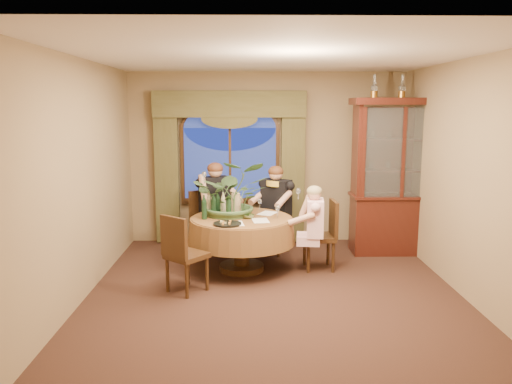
{
  "coord_description": "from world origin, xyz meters",
  "views": [
    {
      "loc": [
        -0.33,
        -5.72,
        2.24
      ],
      "look_at": [
        -0.2,
        0.93,
        1.1
      ],
      "focal_mm": 35.0,
      "sensor_mm": 36.0,
      "label": 1
    }
  ],
  "objects_px": {
    "wine_bottle_1": "(209,204)",
    "wine_bottle_4": "(229,207)",
    "wine_bottle_0": "(223,204)",
    "china_cabinet": "(398,177)",
    "chair_back_right": "(274,222)",
    "wine_bottle_3": "(204,207)",
    "oil_lamp_right": "(430,86)",
    "stoneware_vase": "(236,204)",
    "chair_back": "(208,223)",
    "person_scarf": "(276,210)",
    "chair_front_left": "(187,253)",
    "wine_bottle_2": "(218,203)",
    "oil_lamp_center": "(402,86)",
    "person_back": "(215,208)",
    "wine_bottle_5": "(213,205)",
    "olive_bowl": "(248,216)",
    "dining_table": "(242,244)",
    "centerpiece_plant": "(232,168)",
    "oil_lamp_left": "(374,86)",
    "chair_right": "(319,235)"
  },
  "relations": [
    {
      "from": "chair_front_left",
      "to": "chair_back",
      "type": "bearing_deg",
      "value": 124.87
    },
    {
      "from": "china_cabinet",
      "to": "wine_bottle_1",
      "type": "bearing_deg",
      "value": -165.3
    },
    {
      "from": "oil_lamp_left",
      "to": "oil_lamp_center",
      "type": "relative_size",
      "value": 1.0
    },
    {
      "from": "centerpiece_plant",
      "to": "wine_bottle_2",
      "type": "bearing_deg",
      "value": -175.38
    },
    {
      "from": "person_back",
      "to": "stoneware_vase",
      "type": "xyz_separation_m",
      "value": [
        0.33,
        -0.68,
        0.19
      ]
    },
    {
      "from": "wine_bottle_1",
      "to": "wine_bottle_4",
      "type": "xyz_separation_m",
      "value": [
        0.28,
        -0.19,
        0.0
      ]
    },
    {
      "from": "wine_bottle_0",
      "to": "chair_back",
      "type": "bearing_deg",
      "value": 111.05
    },
    {
      "from": "person_scarf",
      "to": "wine_bottle_5",
      "type": "height_order",
      "value": "person_scarf"
    },
    {
      "from": "china_cabinet",
      "to": "chair_back",
      "type": "distance_m",
      "value": 2.98
    },
    {
      "from": "chair_front_left",
      "to": "person_back",
      "type": "height_order",
      "value": "person_back"
    },
    {
      "from": "dining_table",
      "to": "person_scarf",
      "type": "relative_size",
      "value": 1.09
    },
    {
      "from": "wine_bottle_2",
      "to": "wine_bottle_4",
      "type": "xyz_separation_m",
      "value": [
        0.17,
        -0.26,
        0.0
      ]
    },
    {
      "from": "chair_back",
      "to": "olive_bowl",
      "type": "xyz_separation_m",
      "value": [
        0.62,
        -0.85,
        0.3
      ]
    },
    {
      "from": "china_cabinet",
      "to": "oil_lamp_left",
      "type": "relative_size",
      "value": 6.97
    },
    {
      "from": "chair_back",
      "to": "person_scarf",
      "type": "xyz_separation_m",
      "value": [
        1.05,
        0.05,
        0.2
      ]
    },
    {
      "from": "wine_bottle_5",
      "to": "stoneware_vase",
      "type": "bearing_deg",
      "value": 29.43
    },
    {
      "from": "chair_back_right",
      "to": "wine_bottle_3",
      "type": "relative_size",
      "value": 2.91
    },
    {
      "from": "olive_bowl",
      "to": "wine_bottle_3",
      "type": "distance_m",
      "value": 0.61
    },
    {
      "from": "wine_bottle_4",
      "to": "chair_back_right",
      "type": "bearing_deg",
      "value": 55.19
    },
    {
      "from": "wine_bottle_2",
      "to": "wine_bottle_1",
      "type": "bearing_deg",
      "value": -148.01
    },
    {
      "from": "chair_back",
      "to": "person_back",
      "type": "xyz_separation_m",
      "value": [
        0.11,
        0.07,
        0.23
      ]
    },
    {
      "from": "wine_bottle_0",
      "to": "china_cabinet",
      "type": "bearing_deg",
      "value": 15.69
    },
    {
      "from": "china_cabinet",
      "to": "person_back",
      "type": "distance_m",
      "value": 2.83
    },
    {
      "from": "chair_back_right",
      "to": "chair_right",
      "type": "bearing_deg",
      "value": 156.62
    },
    {
      "from": "chair_back_right",
      "to": "wine_bottle_4",
      "type": "height_order",
      "value": "wine_bottle_4"
    },
    {
      "from": "chair_front_left",
      "to": "centerpiece_plant",
      "type": "xyz_separation_m",
      "value": [
        0.53,
        0.96,
        0.92
      ]
    },
    {
      "from": "chair_front_left",
      "to": "wine_bottle_4",
      "type": "height_order",
      "value": "wine_bottle_4"
    },
    {
      "from": "chair_front_left",
      "to": "wine_bottle_3",
      "type": "distance_m",
      "value": 0.83
    },
    {
      "from": "wine_bottle_3",
      "to": "wine_bottle_5",
      "type": "distance_m",
      "value": 0.16
    },
    {
      "from": "chair_front_left",
      "to": "wine_bottle_0",
      "type": "bearing_deg",
      "value": 104.85
    },
    {
      "from": "chair_right",
      "to": "wine_bottle_0",
      "type": "distance_m",
      "value": 1.4
    },
    {
      "from": "person_back",
      "to": "wine_bottle_1",
      "type": "distance_m",
      "value": 0.8
    },
    {
      "from": "person_back",
      "to": "wine_bottle_0",
      "type": "height_order",
      "value": "person_back"
    },
    {
      "from": "chair_back",
      "to": "wine_bottle_4",
      "type": "xyz_separation_m",
      "value": [
        0.35,
        -0.89,
        0.44
      ]
    },
    {
      "from": "wine_bottle_1",
      "to": "wine_bottle_2",
      "type": "distance_m",
      "value": 0.13
    },
    {
      "from": "chair_back_right",
      "to": "person_back",
      "type": "xyz_separation_m",
      "value": [
        -0.9,
        0.02,
        0.23
      ]
    },
    {
      "from": "oil_lamp_center",
      "to": "chair_back",
      "type": "xyz_separation_m",
      "value": [
        -2.89,
        -0.04,
        -2.06
      ]
    },
    {
      "from": "oil_lamp_right",
      "to": "chair_back_right",
      "type": "height_order",
      "value": "oil_lamp_right"
    },
    {
      "from": "oil_lamp_right",
      "to": "stoneware_vase",
      "type": "bearing_deg",
      "value": -167.25
    },
    {
      "from": "chair_back",
      "to": "wine_bottle_5",
      "type": "xyz_separation_m",
      "value": [
        0.14,
        -0.78,
        0.44
      ]
    },
    {
      "from": "person_scarf",
      "to": "dining_table",
      "type": "bearing_deg",
      "value": 90.0
    },
    {
      "from": "olive_bowl",
      "to": "oil_lamp_center",
      "type": "bearing_deg",
      "value": 21.23
    },
    {
      "from": "oil_lamp_left",
      "to": "oil_lamp_right",
      "type": "height_order",
      "value": "same"
    },
    {
      "from": "oil_lamp_right",
      "to": "olive_bowl",
      "type": "bearing_deg",
      "value": -161.79
    },
    {
      "from": "chair_right",
      "to": "wine_bottle_0",
      "type": "xyz_separation_m",
      "value": [
        -1.32,
        0.04,
        0.44
      ]
    },
    {
      "from": "chair_back",
      "to": "wine_bottle_0",
      "type": "bearing_deg",
      "value": 77.57
    },
    {
      "from": "wine_bottle_1",
      "to": "wine_bottle_5",
      "type": "height_order",
      "value": "same"
    },
    {
      "from": "wine_bottle_5",
      "to": "oil_lamp_center",
      "type": "bearing_deg",
      "value": 16.54
    },
    {
      "from": "oil_lamp_right",
      "to": "wine_bottle_1",
      "type": "distance_m",
      "value": 3.69
    },
    {
      "from": "china_cabinet",
      "to": "person_back",
      "type": "bearing_deg",
      "value": 179.28
    }
  ]
}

